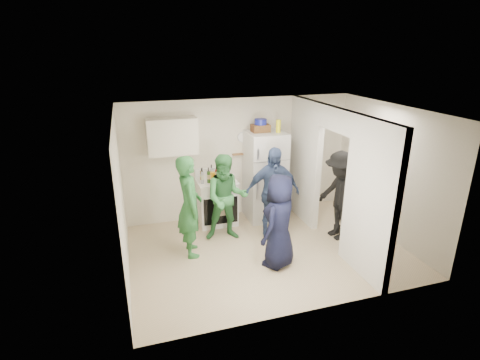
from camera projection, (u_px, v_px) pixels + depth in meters
name	position (u px, v px, depth m)	size (l,w,h in m)	color
floor	(268.00, 250.00, 6.74)	(4.80, 4.80, 0.00)	#C7B38D
wall_back	(240.00, 158.00, 7.85)	(4.80, 4.80, 0.00)	silver
wall_front	(318.00, 230.00, 4.79)	(4.80, 4.80, 0.00)	silver
wall_left	(121.00, 202.00, 5.65)	(3.40, 3.40, 0.00)	silver
wall_right	(389.00, 172.00, 6.98)	(3.40, 3.40, 0.00)	silver
ceiling	(272.00, 111.00, 5.89)	(4.80, 4.80, 0.00)	white
partition_pier_back	(305.00, 161.00, 7.64)	(0.12, 1.20, 2.50)	silver
partition_pier_front	(370.00, 202.00, 5.66)	(0.12, 1.20, 2.50)	silver
partition_header	(338.00, 120.00, 6.29)	(0.12, 1.00, 0.40)	silver
stove	(217.00, 202.00, 7.65)	(0.78, 0.65, 0.93)	white
upper_cabinet	(172.00, 136.00, 7.09)	(0.95, 0.34, 0.70)	silver
fridge	(265.00, 176.00, 7.75)	(0.76, 0.74, 1.85)	silver
wicker_basket	(260.00, 128.00, 7.43)	(0.35, 0.25, 0.15)	brown
blue_bowl	(261.00, 122.00, 7.38)	(0.24, 0.24, 0.11)	navy
yellow_cup_stack_top	(278.00, 126.00, 7.36)	(0.09, 0.09, 0.25)	#FFF915
wall_clock	(243.00, 137.00, 7.69)	(0.22, 0.22, 0.03)	white
spice_shelf	(241.00, 154.00, 7.77)	(0.35, 0.08, 0.03)	olive
nook_window	(384.00, 149.00, 7.02)	(0.03, 0.70, 0.80)	black
nook_window_frame	(384.00, 149.00, 7.01)	(0.04, 0.76, 0.86)	white
nook_valance	(385.00, 131.00, 6.89)	(0.04, 0.82, 0.18)	white
yellow_cup_stack_stove	(213.00, 178.00, 7.22)	(0.09, 0.09, 0.25)	#FFAA15
red_cup	(230.00, 179.00, 7.35)	(0.09, 0.09, 0.12)	red
person_green_left	(190.00, 206.00, 6.36)	(0.65, 0.43, 1.80)	#2D723B
person_green_center	(226.00, 198.00, 6.90)	(0.80, 0.63, 1.65)	#3A8444
person_denim	(272.00, 193.00, 6.99)	(1.03, 0.43, 1.76)	#344A71
person_navy	(279.00, 221.00, 6.05)	(0.78, 0.51, 1.59)	black
person_nook	(340.00, 196.00, 6.94)	(1.10, 0.63, 1.70)	black
bottle_a	(202.00, 174.00, 7.47)	(0.06, 0.06, 0.25)	brown
bottle_b	(209.00, 175.00, 7.30)	(0.06, 0.06, 0.31)	#27511B
bottle_c	(211.00, 171.00, 7.56)	(0.07, 0.07, 0.29)	silver
bottle_d	(218.00, 175.00, 7.40)	(0.07, 0.07, 0.25)	brown
bottle_e	(220.00, 169.00, 7.62)	(0.07, 0.07, 0.32)	silver
bottle_f	(226.00, 171.00, 7.50)	(0.06, 0.06, 0.33)	#153C1C
bottle_g	(227.00, 169.00, 7.66)	(0.08, 0.08, 0.30)	brown
bottle_h	(202.00, 176.00, 7.25)	(0.06, 0.06, 0.32)	#A1A2AC
bottle_i	(217.00, 172.00, 7.54)	(0.06, 0.06, 0.26)	#5B170F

